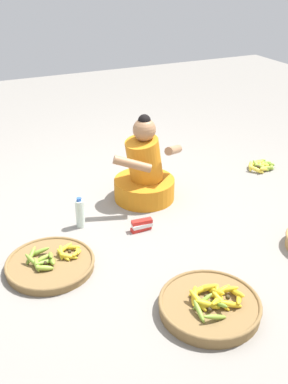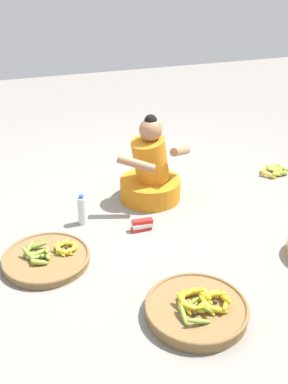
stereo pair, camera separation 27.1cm
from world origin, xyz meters
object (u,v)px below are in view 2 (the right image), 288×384
(banana_basket_back_center, at_px, (46,258))
(packet_carton_stack, at_px, (142,225))
(loose_bananas_near_vendor, at_px, (274,170))
(water_bottle, at_px, (82,210))
(banana_basket_back_right, at_px, (197,309))
(vendor_woman_front, at_px, (151,173))

(banana_basket_back_center, height_order, packet_carton_stack, banana_basket_back_center)
(loose_bananas_near_vendor, height_order, packet_carton_stack, packet_carton_stack)
(banana_basket_back_center, height_order, water_bottle, water_bottle)
(banana_basket_back_center, xyz_separation_m, banana_basket_back_right, (0.75, -0.81, 0.01))
(water_bottle, xyz_separation_m, packet_carton_stack, (0.41, -0.25, -0.07))
(vendor_woman_front, distance_m, loose_bananas_near_vendor, 1.33)
(banana_basket_back_center, relative_size, banana_basket_back_right, 0.99)
(vendor_woman_front, distance_m, banana_basket_back_center, 1.20)
(loose_bananas_near_vendor, xyz_separation_m, water_bottle, (-1.96, -0.28, 0.09))
(vendor_woman_front, xyz_separation_m, water_bottle, (-0.65, -0.21, -0.12))
(banana_basket_back_center, bearing_deg, banana_basket_back_right, -47.31)
(loose_bananas_near_vendor, bearing_deg, banana_basket_back_right, -135.75)
(banana_basket_back_center, xyz_separation_m, loose_bananas_near_vendor, (2.31, 0.70, -0.01))
(vendor_woman_front, height_order, loose_bananas_near_vendor, vendor_woman_front)
(vendor_woman_front, xyz_separation_m, packet_carton_stack, (-0.24, -0.46, -0.19))
(loose_bananas_near_vendor, distance_m, packet_carton_stack, 1.64)
(water_bottle, distance_m, packet_carton_stack, 0.49)
(banana_basket_back_right, bearing_deg, packet_carton_stack, 89.46)
(banana_basket_back_right, xyz_separation_m, packet_carton_stack, (0.01, 0.98, -0.00))
(vendor_woman_front, bearing_deg, packet_carton_stack, -117.23)
(loose_bananas_near_vendor, bearing_deg, packet_carton_stack, -161.01)
(banana_basket_back_right, bearing_deg, vendor_woman_front, 80.32)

